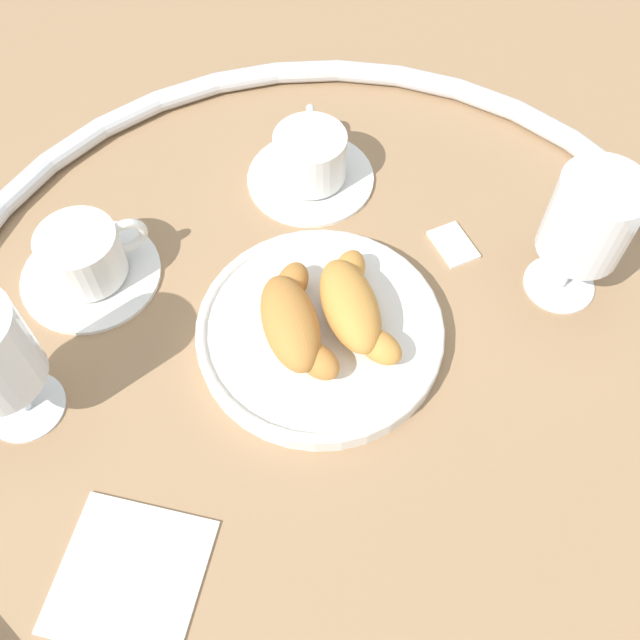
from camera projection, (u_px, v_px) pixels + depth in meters
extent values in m
plane|color=#997551|center=(327.00, 343.00, 0.65)|extent=(2.20, 2.20, 0.00)
torus|color=silver|center=(328.00, 336.00, 0.64)|extent=(0.76, 0.76, 0.02)
cylinder|color=white|center=(320.00, 332.00, 0.65)|extent=(0.23, 0.23, 0.02)
torus|color=white|center=(320.00, 328.00, 0.64)|extent=(0.23, 0.23, 0.01)
ellipsoid|color=#BC7A38|center=(290.00, 319.00, 0.61)|extent=(0.10, 0.06, 0.04)
ellipsoid|color=#BC7A38|center=(317.00, 361.00, 0.60)|extent=(0.05, 0.05, 0.03)
ellipsoid|color=#BC7A38|center=(292.00, 283.00, 0.65)|extent=(0.05, 0.05, 0.03)
ellipsoid|color=#CC893D|center=(350.00, 305.00, 0.62)|extent=(0.11, 0.06, 0.04)
ellipsoid|color=#CC893D|center=(379.00, 346.00, 0.61)|extent=(0.05, 0.05, 0.03)
ellipsoid|color=#CC893D|center=(349.00, 270.00, 0.65)|extent=(0.05, 0.04, 0.03)
cylinder|color=white|center=(91.00, 274.00, 0.69)|extent=(0.14, 0.14, 0.01)
cylinder|color=white|center=(82.00, 255.00, 0.66)|extent=(0.08, 0.08, 0.05)
cylinder|color=brown|center=(75.00, 240.00, 0.64)|extent=(0.07, 0.07, 0.01)
torus|color=white|center=(127.00, 236.00, 0.67)|extent=(0.02, 0.04, 0.04)
cylinder|color=white|center=(311.00, 177.00, 0.76)|extent=(0.14, 0.14, 0.01)
cylinder|color=white|center=(310.00, 156.00, 0.73)|extent=(0.08, 0.08, 0.05)
cylinder|color=#937A60|center=(310.00, 140.00, 0.71)|extent=(0.07, 0.07, 0.01)
torus|color=white|center=(310.00, 124.00, 0.75)|extent=(0.04, 0.02, 0.04)
cylinder|color=white|center=(26.00, 406.00, 0.61)|extent=(0.07, 0.07, 0.01)
cylinder|color=white|center=(13.00, 391.00, 0.59)|extent=(0.01, 0.01, 0.05)
cylinder|color=white|center=(559.00, 284.00, 0.68)|extent=(0.07, 0.07, 0.01)
cylinder|color=white|center=(568.00, 265.00, 0.66)|extent=(0.01, 0.01, 0.05)
cylinder|color=white|center=(592.00, 218.00, 0.60)|extent=(0.08, 0.08, 0.08)
cylinder|color=#E0CC4C|center=(589.00, 222.00, 0.61)|extent=(0.07, 0.07, 0.06)
cube|color=white|center=(454.00, 243.00, 0.71)|extent=(0.06, 0.05, 0.01)
cube|color=silver|center=(130.00, 576.00, 0.54)|extent=(0.14, 0.14, 0.01)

